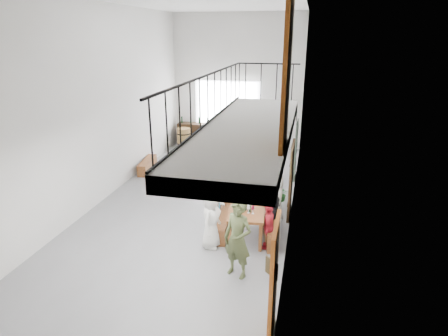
% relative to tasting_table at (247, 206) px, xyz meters
% --- Properties ---
extents(floor, '(12.00, 12.00, 0.00)m').
position_rel_tasting_table_xyz_m(floor, '(-1.73, 1.52, -0.71)').
color(floor, slate).
rests_on(floor, ground).
extents(room_walls, '(12.00, 12.00, 12.00)m').
position_rel_tasting_table_xyz_m(room_walls, '(-1.73, 1.52, 2.85)').
color(room_walls, silver).
rests_on(room_walls, ground).
extents(gateway_portal, '(2.80, 0.08, 2.80)m').
position_rel_tasting_table_xyz_m(gateway_portal, '(-2.13, 7.46, 0.69)').
color(gateway_portal, white).
rests_on(gateway_portal, ground).
extents(right_wall_decor, '(0.07, 8.28, 5.07)m').
position_rel_tasting_table_xyz_m(right_wall_decor, '(0.98, -0.35, 1.04)').
color(right_wall_decor, '#915516').
rests_on(right_wall_decor, ground).
extents(balcony, '(1.52, 5.62, 4.00)m').
position_rel_tasting_table_xyz_m(balcony, '(0.25, -1.61, 2.26)').
color(balcony, white).
rests_on(balcony, ground).
extents(tasting_table, '(1.08, 2.10, 0.79)m').
position_rel_tasting_table_xyz_m(tasting_table, '(0.00, 0.00, 0.00)').
color(tasting_table, brown).
rests_on(tasting_table, ground).
extents(bench_inner, '(0.47, 1.87, 0.43)m').
position_rel_tasting_table_xyz_m(bench_inner, '(-0.59, 0.08, -0.49)').
color(bench_inner, brown).
rests_on(bench_inner, ground).
extents(bench_wall, '(0.65, 2.02, 0.46)m').
position_rel_tasting_table_xyz_m(bench_wall, '(0.56, 0.10, -0.48)').
color(bench_wall, brown).
rests_on(bench_wall, ground).
extents(tableware, '(0.64, 1.36, 0.35)m').
position_rel_tasting_table_xyz_m(tableware, '(0.01, -0.17, 0.23)').
color(tableware, black).
rests_on(tableware, tasting_table).
extents(side_bench, '(0.48, 1.45, 0.40)m').
position_rel_tasting_table_xyz_m(side_bench, '(-4.23, 3.59, -0.51)').
color(side_bench, brown).
rests_on(side_bench, ground).
extents(oak_barrel, '(0.59, 0.59, 0.87)m').
position_rel_tasting_table_xyz_m(oak_barrel, '(-3.85, 6.59, -0.27)').
color(oak_barrel, olive).
rests_on(oak_barrel, ground).
extents(serving_counter, '(1.86, 0.53, 0.98)m').
position_rel_tasting_table_xyz_m(serving_counter, '(-3.33, 7.17, -0.22)').
color(serving_counter, '#382411').
rests_on(serving_counter, ground).
extents(counter_bottles, '(1.61, 0.13, 0.28)m').
position_rel_tasting_table_xyz_m(counter_bottles, '(-3.33, 7.17, 0.41)').
color(counter_bottles, black).
rests_on(counter_bottles, serving_counter).
extents(guest_left_a, '(0.53, 0.72, 1.36)m').
position_rel_tasting_table_xyz_m(guest_left_a, '(-0.67, -0.85, -0.02)').
color(guest_left_a, white).
rests_on(guest_left_a, ground).
extents(guest_left_b, '(0.38, 0.48, 1.14)m').
position_rel_tasting_table_xyz_m(guest_left_b, '(-0.76, -0.19, -0.14)').
color(guest_left_b, '#24637A').
rests_on(guest_left_b, ground).
extents(guest_left_c, '(0.63, 0.71, 1.21)m').
position_rel_tasting_table_xyz_m(guest_left_c, '(-0.77, 0.36, -0.10)').
color(guest_left_c, white).
rests_on(guest_left_c, ground).
extents(guest_left_d, '(0.66, 0.83, 1.13)m').
position_rel_tasting_table_xyz_m(guest_left_d, '(-0.67, 1.00, -0.14)').
color(guest_left_d, '#24637A').
rests_on(guest_left_d, ground).
extents(guest_right_a, '(0.32, 0.66, 1.09)m').
position_rel_tasting_table_xyz_m(guest_right_a, '(0.61, -0.62, -0.16)').
color(guest_right_a, red).
rests_on(guest_right_a, ground).
extents(guest_right_b, '(0.43, 1.00, 1.05)m').
position_rel_tasting_table_xyz_m(guest_right_b, '(0.65, 0.00, -0.18)').
color(guest_right_b, black).
rests_on(guest_right_b, ground).
extents(guest_right_c, '(0.49, 0.68, 1.28)m').
position_rel_tasting_table_xyz_m(guest_right_c, '(0.64, 0.75, -0.07)').
color(guest_right_c, white).
rests_on(guest_right_c, ground).
extents(host_standing, '(0.70, 0.58, 1.65)m').
position_rel_tasting_table_xyz_m(host_standing, '(0.12, -1.80, 0.12)').
color(host_standing, '#454F2C').
rests_on(host_standing, ground).
extents(potted_plant, '(0.47, 0.43, 0.44)m').
position_rel_tasting_table_xyz_m(potted_plant, '(0.72, 2.03, -0.49)').
color(potted_plant, '#1A4D1D').
rests_on(potted_plant, ground).
extents(bicycle_near, '(1.81, 1.18, 0.90)m').
position_rel_tasting_table_xyz_m(bicycle_near, '(-1.50, 6.82, -0.26)').
color(bicycle_near, black).
rests_on(bicycle_near, ground).
extents(bicycle_far, '(1.87, 0.73, 1.09)m').
position_rel_tasting_table_xyz_m(bicycle_far, '(-0.82, 6.33, -0.16)').
color(bicycle_far, black).
rests_on(bicycle_far, ground).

